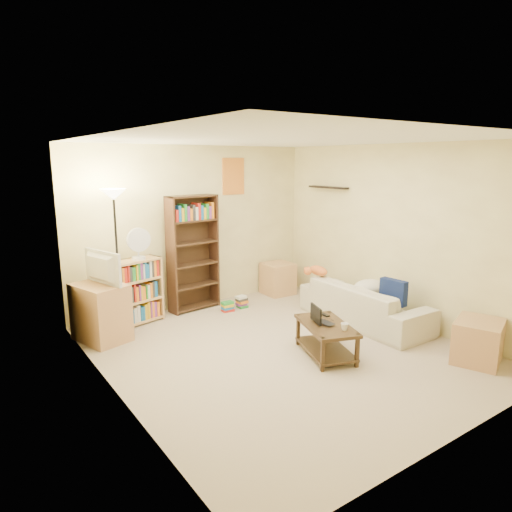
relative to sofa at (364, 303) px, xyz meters
name	(u,v)px	position (x,y,z in m)	size (l,w,h in m)	color
room	(284,218)	(-1.55, -0.10, 1.34)	(4.50, 4.54, 2.52)	#BEA58F
sofa	(364,303)	(0.00, 0.00, 0.00)	(0.81, 1.97, 0.57)	#B9B19A
navy_pillow	(393,292)	(0.08, -0.42, 0.26)	(0.37, 0.11, 0.34)	#121F4F
cream_blanket	(369,287)	(0.14, 0.04, 0.20)	(0.52, 0.37, 0.22)	beige
tabby_cat	(316,271)	(-0.23, 0.76, 0.36)	(0.45, 0.17, 0.15)	orange
coffee_table	(326,336)	(-1.22, -0.51, -0.04)	(0.76, 0.99, 0.39)	#3B2816
laptop	(326,322)	(-1.19, -0.47, 0.12)	(0.20, 0.31, 0.02)	black
laptop_screen	(316,314)	(-1.31, -0.43, 0.22)	(0.01, 0.29, 0.20)	white
mug	(345,327)	(-1.19, -0.77, 0.15)	(0.12, 0.12, 0.08)	white
tv_remote	(324,315)	(-1.03, -0.27, 0.12)	(0.05, 0.16, 0.02)	black
tv_stand	(101,312)	(-3.25, 1.49, 0.08)	(0.49, 0.69, 0.74)	tan
television	(98,268)	(-3.25, 1.49, 0.66)	(0.30, 0.73, 0.42)	black
tall_bookshelf	(193,250)	(-1.68, 1.94, 0.65)	(0.82, 0.35, 1.76)	#3E2418
short_bookshelf	(137,292)	(-2.65, 1.82, 0.18)	(0.77, 0.45, 0.93)	tan
desk_fan	(139,243)	(-2.60, 1.78, 0.87)	(0.33, 0.19, 0.44)	silver
floor_lamp	(115,219)	(-2.96, 1.59, 1.25)	(0.33, 0.33, 1.92)	black
side_table	(278,279)	(-0.12, 1.85, -0.01)	(0.47, 0.47, 0.54)	tan
end_cabinet	(478,341)	(0.10, -1.62, -0.04)	(0.58, 0.48, 0.48)	tan
book_stacks	(236,304)	(-1.18, 1.55, -0.20)	(0.46, 0.18, 0.19)	red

